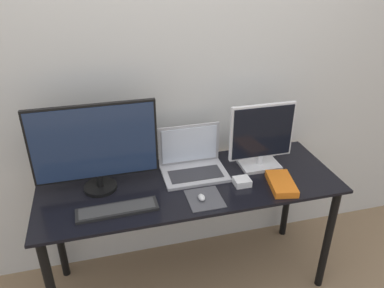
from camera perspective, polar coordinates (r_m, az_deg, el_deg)
wall_back at (r=2.28m, az=-2.69°, el=9.48°), size 7.00×0.05×2.50m
desk at (r=2.22m, az=-0.26°, el=-8.27°), size 1.71×0.62×0.77m
monitor_left at (r=2.04m, az=-14.57°, el=-0.35°), size 0.66×0.18×0.50m
monitor_right at (r=2.26m, az=10.56°, el=0.99°), size 0.40×0.17×0.41m
laptop at (r=2.23m, az=0.06°, el=-2.66°), size 0.38×0.26×0.27m
keyboard at (r=1.98m, az=-11.31°, el=-9.77°), size 0.42×0.12×0.02m
mousepad at (r=2.03m, az=1.95°, el=-8.34°), size 0.18×0.20×0.00m
mouse at (r=2.01m, az=1.47°, el=-8.15°), size 0.04×0.06×0.03m
book at (r=2.17m, az=13.47°, el=-5.87°), size 0.17×0.26×0.04m
power_brick at (r=2.15m, az=7.63°, el=-5.72°), size 0.09×0.08×0.04m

